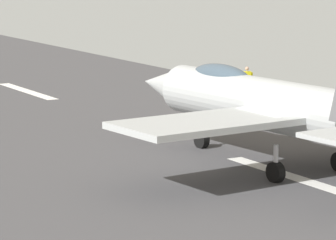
{
  "coord_description": "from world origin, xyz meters",
  "views": [
    {
      "loc": [
        -29.85,
        21.73,
        8.2
      ],
      "look_at": [
        1.27,
        4.17,
        2.2
      ],
      "focal_mm": 107.0,
      "sensor_mm": 36.0,
      "label": 1
    }
  ],
  "objects": [
    {
      "name": "ground_plane",
      "position": [
        0.0,
        0.0,
        0.0
      ],
      "size": [
        400.0,
        400.0,
        0.0
      ],
      "primitive_type": "plane",
      "color": "gray"
    },
    {
      "name": "fighter_jet",
      "position": [
        0.93,
        -0.37,
        2.48
      ],
      "size": [
        17.27,
        14.93,
        5.68
      ],
      "color": "#A9AEB0",
      "rests_on": "ground"
    },
    {
      "name": "runway_strip",
      "position": [
        -0.02,
        0.0,
        0.01
      ],
      "size": [
        240.0,
        26.0,
        0.02
      ],
      "color": "#444447",
      "rests_on": "ground"
    },
    {
      "name": "crew_person",
      "position": [
        17.63,
        -10.28,
        0.86
      ],
      "size": [
        0.39,
        0.68,
        1.72
      ],
      "color": "#1E2338",
      "rests_on": "ground"
    }
  ]
}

